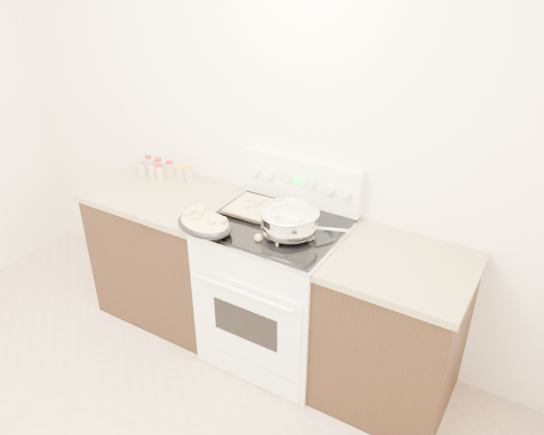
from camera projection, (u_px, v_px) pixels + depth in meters
The scene contains 9 objects.
counter_left at pixel (172, 252), 3.60m from camera, with size 0.93×0.67×0.92m.
counter_right at pixel (392, 332), 2.89m from camera, with size 0.73×0.67×0.92m.
kitchen_range at pixel (277, 287), 3.20m from camera, with size 0.78×0.73×1.22m.
mixing_bowl at pixel (289, 222), 2.83m from camera, with size 0.40×0.40×0.19m.
roasting_pan at pixel (204, 223), 2.88m from camera, with size 0.40×0.32×0.11m.
baking_sheet at pixel (263, 210), 3.07m from camera, with size 0.45×0.32×0.06m.
wooden_spoon at pixel (265, 236), 2.83m from camera, with size 0.15×0.22×0.04m.
blue_ladle at pixel (311, 234), 2.81m from camera, with size 0.21×0.19×0.09m.
spice_jars at pixel (163, 169), 3.53m from camera, with size 0.40×0.14×0.13m.
Camera 1 is at (1.66, -0.81, 2.42)m, focal length 35.00 mm.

